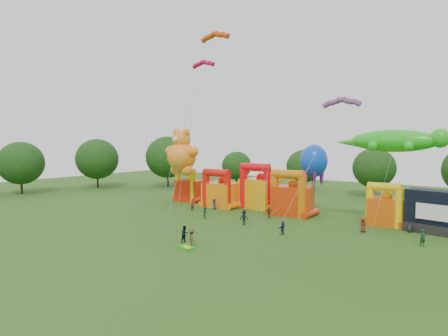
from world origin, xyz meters
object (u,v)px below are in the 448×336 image
Objects in this scene: octopus_kite at (299,186)px; spectator_0 at (214,204)px; stage_trailer at (442,213)px; bouncy_castle_0 at (189,189)px; teddy_bear_kite at (181,164)px; bouncy_castle_2 at (259,191)px; spectator_4 at (269,212)px; gecko_kite at (390,157)px.

octopus_kite is 14.01m from spectator_0.
octopus_kite is (-19.13, 1.18, 1.90)m from stage_trailer.
teddy_bear_kite is at bearing -64.15° from bouncy_castle_0.
bouncy_castle_2 is 7.69m from spectator_0.
bouncy_castle_2 is 27.03m from stage_trailer.
bouncy_castle_2 is 8.61m from spectator_4.
bouncy_castle_0 is 0.81× the size of bouncy_castle_2.
spectator_0 is at bearing -135.13° from bouncy_castle_2.
stage_trailer is (26.90, -2.68, -0.32)m from bouncy_castle_2.
stage_trailer is 0.61× the size of gecko_kite.
stage_trailer is at bearing -5.70° from bouncy_castle_2.
stage_trailer is at bearing 147.95° from spectator_4.
teddy_bear_kite is 20.39m from octopus_kite.
teddy_bear_kite is 18.59m from spectator_4.
octopus_kite is at bearing 32.91° from spectator_0.
bouncy_castle_0 is at bearing 171.57° from spectator_0.
stage_trailer reaches higher than spectator_4.
spectator_0 is 1.05× the size of spectator_4.
bouncy_castle_0 is 3.59× the size of spectator_4.
gecko_kite is 7.85× the size of spectator_0.
bouncy_castle_0 is 0.56× the size of octopus_kite.
octopus_kite is 6.44m from spectator_4.
spectator_0 is at bearing -47.72° from spectator_4.
spectator_0 is (6.73, 0.42, -6.30)m from teddy_bear_kite.
stage_trailer is 5.03× the size of spectator_4.
gecko_kite reaches higher than stage_trailer.
spectator_0 is (-13.04, -3.75, -3.51)m from octopus_kite.
gecko_kite is 27.49m from spectator_0.
octopus_kite is (22.03, -0.51, 2.08)m from bouncy_castle_0.
spectator_4 is (5.45, -6.37, -1.97)m from bouncy_castle_2.
teddy_bear_kite is at bearing -175.81° from gecko_kite.
spectator_0 is at bearing -25.31° from bouncy_castle_0.
bouncy_castle_0 is 7.13m from teddy_bear_kite.
teddy_bear_kite is 33.07m from gecko_kite.
bouncy_castle_2 is at bearing 25.31° from teddy_bear_kite.
spectator_4 is at bearing -2.26° from teddy_bear_kite.
gecko_kite reaches higher than octopus_kite.
bouncy_castle_0 is 0.46× the size of teddy_bear_kite.
bouncy_castle_0 is 10.05m from spectator_0.
bouncy_castle_0 is at bearing -57.01° from spectator_4.
octopus_kite is at bearing -10.98° from bouncy_castle_2.
spectator_4 is (-15.47, -3.10, -8.14)m from gecko_kite.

